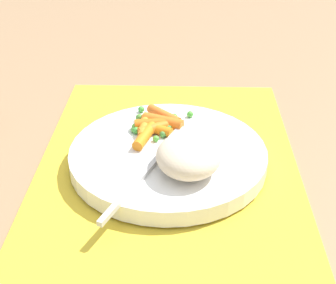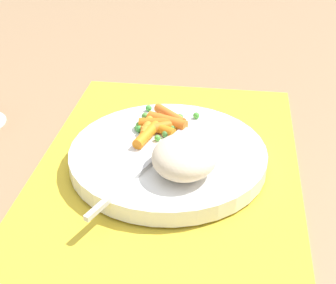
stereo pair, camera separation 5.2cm
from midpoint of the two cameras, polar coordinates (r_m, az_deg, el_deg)
name	(u,v)px [view 2 (the right image)]	position (r m, az deg, el deg)	size (l,w,h in m)	color
ground_plane	(168,167)	(0.61, 2.45, -2.92)	(2.40, 2.40, 0.00)	#997551
placemat	(168,165)	(0.61, 2.46, -2.68)	(0.45, 0.31, 0.01)	gold
plate	(168,156)	(0.60, 2.48, -1.68)	(0.24, 0.24, 0.02)	white
rice_mound	(184,157)	(0.55, 4.61, -1.77)	(0.08, 0.07, 0.04)	beige
carrot_portion	(158,125)	(0.63, 1.25, 1.92)	(0.10, 0.06, 0.02)	orange
pea_scatter	(159,123)	(0.64, 1.32, 2.08)	(0.08, 0.08, 0.01)	#509438
fork	(154,160)	(0.57, 0.97, -2.09)	(0.19, 0.09, 0.01)	silver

